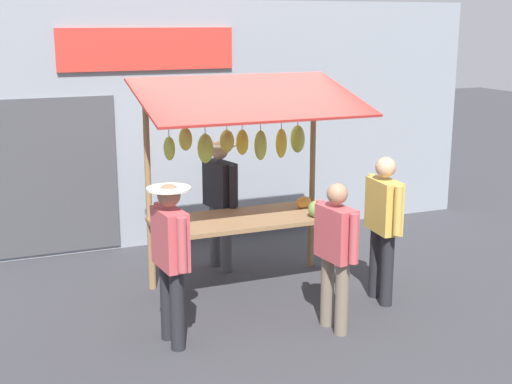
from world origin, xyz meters
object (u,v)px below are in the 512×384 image
at_px(market_stall, 248,160).
at_px(shopper_in_grey_tee, 171,252).
at_px(vendor_with_sunhat, 220,194).
at_px(shopper_in_striped_shirt, 336,248).
at_px(shopper_with_ponytail, 383,219).

distance_m(market_stall, shopper_in_grey_tee, 1.83).
bearing_deg(vendor_with_sunhat, shopper_in_striped_shirt, -0.12).
bearing_deg(shopper_in_striped_shirt, shopper_in_grey_tee, 72.33).
bearing_deg(shopper_in_grey_tee, vendor_with_sunhat, -37.32).
height_order(vendor_with_sunhat, shopper_with_ponytail, shopper_with_ponytail).
relative_size(vendor_with_sunhat, shopper_in_striped_shirt, 1.07).
height_order(shopper_in_striped_shirt, shopper_in_grey_tee, shopper_in_grey_tee).
xyz_separation_m(shopper_in_striped_shirt, shopper_in_grey_tee, (1.63, -0.31, 0.07)).
bearing_deg(market_stall, vendor_with_sunhat, -81.65).
height_order(vendor_with_sunhat, shopper_in_grey_tee, vendor_with_sunhat).
xyz_separation_m(vendor_with_sunhat, shopper_in_striped_shirt, (-0.47, 2.19, -0.10)).
height_order(vendor_with_sunhat, shopper_in_striped_shirt, vendor_with_sunhat).
xyz_separation_m(vendor_with_sunhat, shopper_in_grey_tee, (1.17, 1.88, -0.03)).
distance_m(market_stall, shopper_with_ponytail, 1.69).
bearing_deg(vendor_with_sunhat, shopper_in_grey_tee, -44.00).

